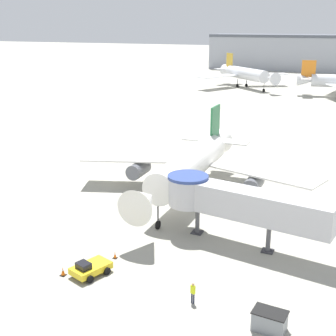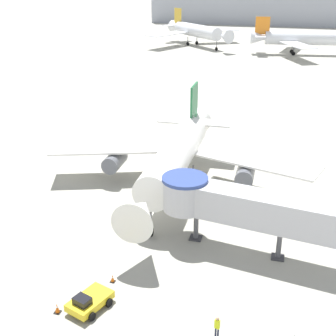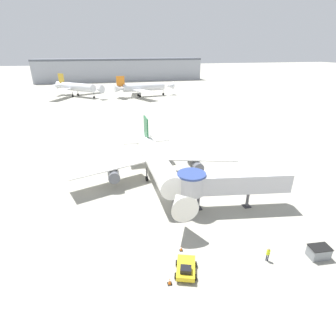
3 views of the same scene
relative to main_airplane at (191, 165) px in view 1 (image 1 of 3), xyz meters
name	(u,v)px [view 1 (image 1 of 3)]	position (x,y,z in m)	size (l,w,h in m)	color
ground_plane	(168,205)	(-1.57, -3.55, -4.12)	(800.00, 800.00, 0.00)	#9E9B8E
main_airplane	(191,165)	(0.00, 0.00, 0.00)	(31.33, 27.83, 9.74)	white
jet_bridge	(233,201)	(7.94, -9.99, 0.16)	(16.54, 5.77, 5.96)	#B7B7BC
pushback_tug_yellow	(90,268)	(-1.42, -20.68, -3.49)	(2.98, 3.76, 1.38)	yellow
service_container_gray	(269,321)	(14.03, -22.26, -3.39)	(2.48, 1.76, 1.45)	gray
traffic_cone_starboard_wing	(290,213)	(12.20, -1.33, -3.77)	(0.45, 0.45, 0.74)	black
traffic_cone_near_nose	(115,255)	(-0.91, -17.31, -3.81)	(0.39, 0.39, 0.66)	black
traffic_cone_apron_front	(63,271)	(-3.47, -21.69, -3.74)	(0.48, 0.48, 0.79)	black
ground_crew_marshaller	(193,291)	(8.04, -21.28, -3.10)	(0.38, 0.28, 1.76)	#1E2338
background_jet_gold_tail	(246,74)	(-18.63, 101.86, 0.53)	(26.70, 26.70, 10.60)	silver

